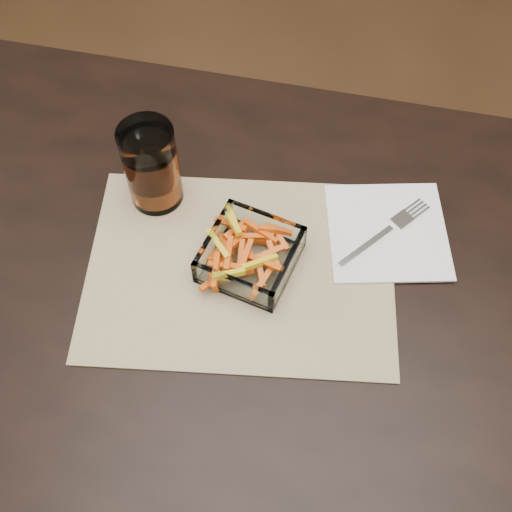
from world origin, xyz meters
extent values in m
plane|color=#331E0F|center=(0.00, 0.00, 0.00)|extent=(4.50, 4.50, 0.00)
cube|color=black|center=(0.00, 0.00, 0.73)|extent=(1.60, 0.90, 0.03)
cylinder|color=black|center=(-0.72, 0.37, 0.36)|extent=(0.06, 0.06, 0.72)
cube|color=#9E8868|center=(-0.12, 0.06, 0.75)|extent=(0.50, 0.40, 0.00)
cube|color=white|center=(-0.11, 0.07, 0.76)|extent=(0.15, 0.15, 0.01)
cube|color=white|center=(-0.10, 0.13, 0.78)|extent=(0.12, 0.03, 0.05)
cube|color=white|center=(-0.12, 0.01, 0.78)|extent=(0.12, 0.03, 0.05)
cube|color=white|center=(-0.17, 0.08, 0.78)|extent=(0.03, 0.12, 0.05)
cube|color=white|center=(-0.05, 0.06, 0.78)|extent=(0.03, 0.12, 0.05)
cylinder|color=white|center=(-0.28, 0.16, 0.83)|extent=(0.08, 0.08, 0.14)
cylinder|color=#9D4216|center=(-0.28, 0.16, 0.81)|extent=(0.07, 0.07, 0.09)
cube|color=white|center=(0.08, 0.17, 0.76)|extent=(0.22, 0.22, 0.00)
cube|color=silver|center=(0.05, 0.13, 0.76)|extent=(0.07, 0.09, 0.00)
cube|color=silver|center=(0.10, 0.19, 0.76)|extent=(0.04, 0.04, 0.00)
cube|color=silver|center=(0.11, 0.22, 0.76)|extent=(0.02, 0.03, 0.00)
cube|color=silver|center=(0.12, 0.22, 0.76)|extent=(0.02, 0.03, 0.00)
cube|color=silver|center=(0.12, 0.21, 0.76)|extent=(0.02, 0.03, 0.00)
cube|color=silver|center=(0.13, 0.21, 0.76)|extent=(0.02, 0.03, 0.00)
camera|label=1|loc=(0.00, -0.40, 1.57)|focal=45.00mm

